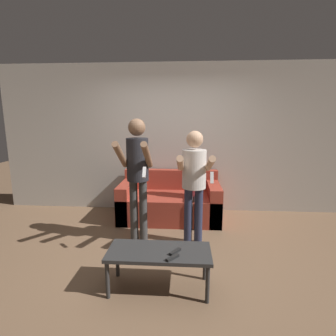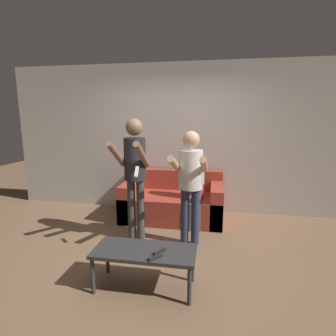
{
  "view_description": "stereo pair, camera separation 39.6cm",
  "coord_description": "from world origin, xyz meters",
  "px_view_note": "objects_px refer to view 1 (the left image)",
  "views": [
    {
      "loc": [
        0.25,
        -3.05,
        1.73
      ],
      "look_at": [
        -0.01,
        0.84,
        0.98
      ],
      "focal_mm": 28.0,
      "sensor_mm": 36.0,
      "label": 1
    },
    {
      "loc": [
        0.65,
        -3.0,
        1.73
      ],
      "look_at": [
        -0.01,
        0.84,
        0.98
      ],
      "focal_mm": 28.0,
      "sensor_mm": 36.0,
      "label": 2
    }
  ],
  "objects_px": {
    "coffee_table": "(159,254)",
    "person_standing_left": "(137,168)",
    "remote_near": "(173,258)",
    "person_seated": "(193,185)",
    "person_standing_right": "(194,175)",
    "remote_far": "(175,251)",
    "couch": "(170,202)"
  },
  "relations": [
    {
      "from": "person_seated",
      "to": "remote_near",
      "type": "distance_m",
      "value": 1.91
    },
    {
      "from": "person_standing_right",
      "to": "remote_near",
      "type": "height_order",
      "value": "person_standing_right"
    },
    {
      "from": "couch",
      "to": "coffee_table",
      "type": "height_order",
      "value": "couch"
    },
    {
      "from": "couch",
      "to": "remote_far",
      "type": "distance_m",
      "value": 2.0
    },
    {
      "from": "remote_near",
      "to": "couch",
      "type": "bearing_deg",
      "value": 94.2
    },
    {
      "from": "couch",
      "to": "remote_far",
      "type": "xyz_separation_m",
      "value": [
        0.17,
        -1.99,
        0.15
      ]
    },
    {
      "from": "coffee_table",
      "to": "person_standing_left",
      "type": "bearing_deg",
      "value": 111.12
    },
    {
      "from": "remote_far",
      "to": "couch",
      "type": "bearing_deg",
      "value": 95.0
    },
    {
      "from": "coffee_table",
      "to": "remote_far",
      "type": "xyz_separation_m",
      "value": [
        0.17,
        -0.03,
        0.06
      ]
    },
    {
      "from": "remote_near",
      "to": "remote_far",
      "type": "distance_m",
      "value": 0.12
    },
    {
      "from": "coffee_table",
      "to": "person_standing_right",
      "type": "bearing_deg",
      "value": 69.49
    },
    {
      "from": "person_seated",
      "to": "remote_far",
      "type": "bearing_deg",
      "value": -97.19
    },
    {
      "from": "person_standing_right",
      "to": "coffee_table",
      "type": "distance_m",
      "value": 1.23
    },
    {
      "from": "remote_near",
      "to": "remote_far",
      "type": "height_order",
      "value": "same"
    },
    {
      "from": "couch",
      "to": "coffee_table",
      "type": "relative_size",
      "value": 1.63
    },
    {
      "from": "person_standing_left",
      "to": "person_seated",
      "type": "distance_m",
      "value": 1.15
    },
    {
      "from": "person_standing_left",
      "to": "remote_far",
      "type": "distance_m",
      "value": 1.34
    },
    {
      "from": "couch",
      "to": "person_seated",
      "type": "bearing_deg",
      "value": -28.71
    },
    {
      "from": "person_standing_right",
      "to": "remote_far",
      "type": "bearing_deg",
      "value": -101.37
    },
    {
      "from": "person_standing_right",
      "to": "remote_far",
      "type": "height_order",
      "value": "person_standing_right"
    },
    {
      "from": "coffee_table",
      "to": "remote_far",
      "type": "distance_m",
      "value": 0.18
    },
    {
      "from": "person_standing_right",
      "to": "remote_near",
      "type": "bearing_deg",
      "value": -101.18
    },
    {
      "from": "couch",
      "to": "person_standing_right",
      "type": "bearing_deg",
      "value": -68.19
    },
    {
      "from": "person_standing_right",
      "to": "remote_far",
      "type": "relative_size",
      "value": 10.96
    },
    {
      "from": "person_standing_left",
      "to": "coffee_table",
      "type": "bearing_deg",
      "value": -68.88
    },
    {
      "from": "person_standing_right",
      "to": "couch",
      "type": "bearing_deg",
      "value": 111.81
    },
    {
      "from": "person_standing_left",
      "to": "coffee_table",
      "type": "xyz_separation_m",
      "value": [
        0.39,
        -1.0,
        -0.69
      ]
    },
    {
      "from": "person_standing_right",
      "to": "person_seated",
      "type": "relative_size",
      "value": 1.32
    },
    {
      "from": "person_standing_right",
      "to": "coffee_table",
      "type": "xyz_separation_m",
      "value": [
        -0.37,
        -1.0,
        -0.6
      ]
    },
    {
      "from": "person_seated",
      "to": "person_standing_left",
      "type": "bearing_deg",
      "value": -136.76
    },
    {
      "from": "coffee_table",
      "to": "remote_near",
      "type": "relative_size",
      "value": 7.66
    },
    {
      "from": "remote_near",
      "to": "remote_far",
      "type": "relative_size",
      "value": 0.95
    }
  ]
}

